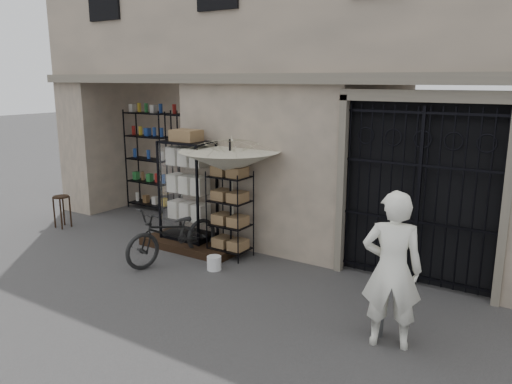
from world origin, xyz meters
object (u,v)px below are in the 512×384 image
Objects in this scene: wire_rack at (230,215)px; bicycle at (174,260)px; market_umbrella at (230,156)px; shopkeeper at (387,344)px; display_cabinet at (188,195)px; white_bucket at (214,263)px; wooden_stool at (62,211)px; steel_bollard at (378,305)px.

bicycle is at bearing -112.65° from wire_rack.
shopkeeper is (3.53, -1.55, -1.89)m from market_umbrella.
display_cabinet is 1.06× the size of shopkeeper.
display_cabinet is 1.35m from bicycle.
white_bucket is 0.35× the size of wooden_stool.
wooden_stool is at bearing -151.63° from wire_rack.
wire_rack is 0.82× the size of shopkeeper.
display_cabinet reaches higher than wire_rack.
wooden_stool is at bearing -162.47° from display_cabinet.
shopkeeper is at bearing -13.40° from white_bucket.
display_cabinet is at bearing 162.03° from steel_bollard.
wire_rack is 1.31m from bicycle.
white_bucket is at bearing -31.79° from shopkeeper.
steel_bollard is (4.40, -1.43, -0.59)m from display_cabinet.
market_umbrella reaches higher than display_cabinet.
market_umbrella is 4.52m from wooden_stool.
steel_bollard reaches higher than shopkeeper.
wire_rack is 0.61× the size of market_umbrella.
market_umbrella reaches higher than white_bucket.
wire_rack is at bearing -41.63° from shopkeeper.
steel_bollard reaches higher than white_bucket.
wooden_stool is (-4.23, -0.54, -0.41)m from wire_rack.
shopkeeper is (3.52, -1.51, -0.79)m from wire_rack.
display_cabinet is 1.71m from white_bucket.
market_umbrella is 4.29m from shopkeeper.
display_cabinet is at bearing 125.70° from bicycle.
display_cabinet is 2.92× the size of wooden_stool.
steel_bollard is (3.34, -1.40, -1.47)m from market_umbrella.
display_cabinet is at bearing 147.89° from white_bucket.
bicycle is (-0.89, -0.04, -0.12)m from white_bucket.
display_cabinet is at bearing 178.62° from market_umbrella.
wire_rack is at bearing 7.29° from wooden_stool.
white_bucket is at bearing -55.60° from wire_rack.
white_bucket is at bearing -76.67° from market_umbrella.
market_umbrella is at bearing 5.46° from display_cabinet.
market_umbrella is at bearing 60.76° from bicycle.
steel_bollard reaches higher than wooden_stool.
wire_rack is 2.25× the size of wooden_stool.
bicycle is 4.31m from shopkeeper.
wire_rack is 1.90× the size of steel_bollard.
wooden_stool is at bearing -25.54° from shopkeeper.
display_cabinet is 1.09m from wire_rack.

